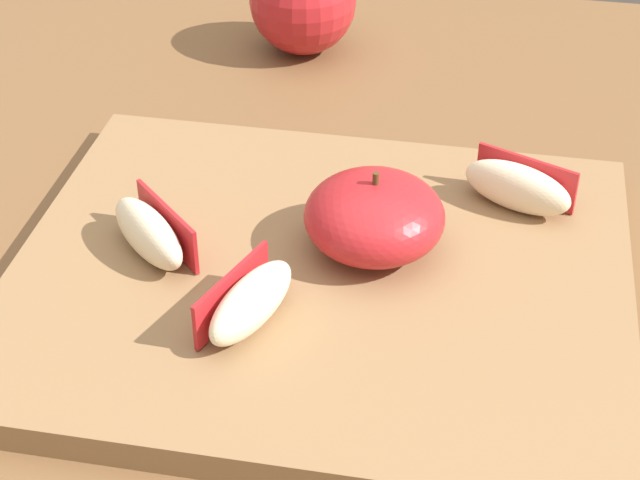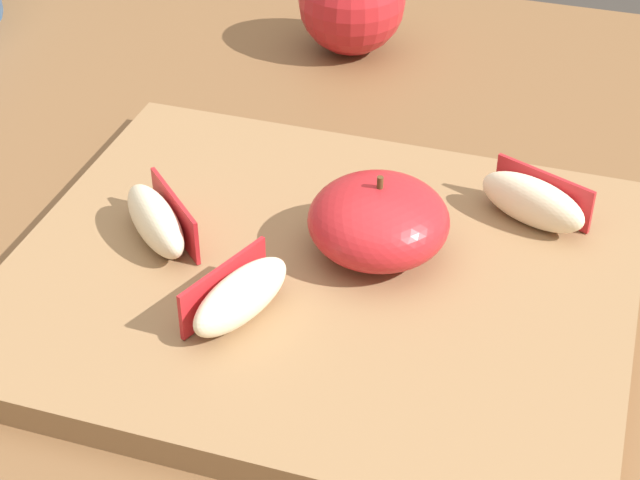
% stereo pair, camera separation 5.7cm
% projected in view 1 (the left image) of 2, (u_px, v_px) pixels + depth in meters
% --- Properties ---
extents(dining_table, '(1.36, 0.91, 0.73)m').
position_uv_depth(dining_table, '(245.00, 410.00, 0.64)').
color(dining_table, brown).
rests_on(dining_table, ground_plane).
extents(cutting_board, '(0.35, 0.29, 0.02)m').
position_uv_depth(cutting_board, '(320.00, 281.00, 0.59)').
color(cutting_board, olive).
rests_on(cutting_board, dining_table).
extents(apple_half_skin_up, '(0.08, 0.08, 0.05)m').
position_uv_depth(apple_half_skin_up, '(374.00, 216.00, 0.58)').
color(apple_half_skin_up, '#B21E23').
rests_on(apple_half_skin_up, cutting_board).
extents(apple_wedge_front, '(0.06, 0.06, 0.03)m').
position_uv_depth(apple_wedge_front, '(150.00, 232.00, 0.58)').
color(apple_wedge_front, beige).
rests_on(apple_wedge_front, cutting_board).
extents(apple_wedge_middle, '(0.05, 0.07, 0.03)m').
position_uv_depth(apple_wedge_middle, '(250.00, 302.00, 0.53)').
color(apple_wedge_middle, beige).
rests_on(apple_wedge_middle, cutting_board).
extents(apple_wedge_back, '(0.07, 0.05, 0.03)m').
position_uv_depth(apple_wedge_back, '(518.00, 186.00, 0.62)').
color(apple_wedge_back, beige).
rests_on(apple_wedge_back, cutting_board).
extents(whole_apple_crimson, '(0.08, 0.08, 0.09)m').
position_uv_depth(whole_apple_crimson, '(303.00, 1.00, 0.81)').
color(whole_apple_crimson, '#B21E23').
rests_on(whole_apple_crimson, dining_table).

